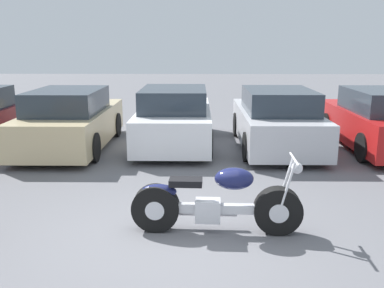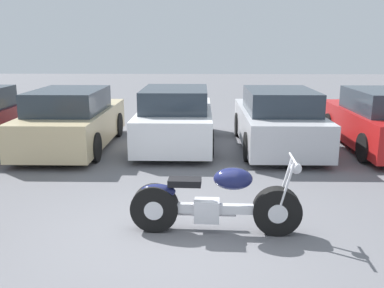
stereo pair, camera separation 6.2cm
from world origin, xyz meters
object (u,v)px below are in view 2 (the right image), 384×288
parked_car_champagne (73,121)px  parked_car_white (176,119)px  parked_car_silver (278,121)px  motorcycle (214,202)px  parked_car_red (382,122)px

parked_car_champagne → parked_car_white: 2.51m
parked_car_champagne → parked_car_silver: same height
parked_car_white → parked_car_champagne: bearing=-171.6°
motorcycle → parked_car_red: (4.15, 4.77, 0.25)m
motorcycle → parked_car_white: size_ratio=0.55×
parked_car_champagne → parked_car_white: bearing=8.4°
motorcycle → parked_car_red: parked_car_red is taller
parked_car_champagne → parked_car_red: bearing=0.6°
parked_car_white → parked_car_silver: 2.50m
parked_car_silver → parked_car_red: size_ratio=1.00×
parked_car_white → parked_car_red: same height
parked_car_champagne → parked_car_silver: size_ratio=1.00×
parked_car_white → parked_car_silver: same height
motorcycle → parked_car_champagne: 5.75m
motorcycle → parked_car_white: 5.14m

